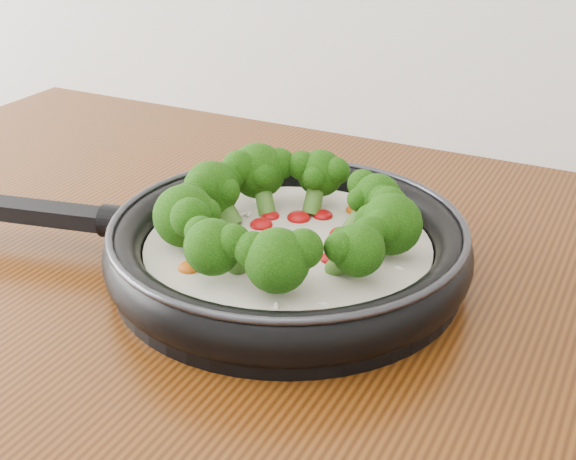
% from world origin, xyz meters
% --- Properties ---
extents(skillet, '(0.57, 0.41, 0.10)m').
position_xyz_m(skillet, '(-0.14, 1.08, 0.94)').
color(skillet, black).
rests_on(skillet, counter).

